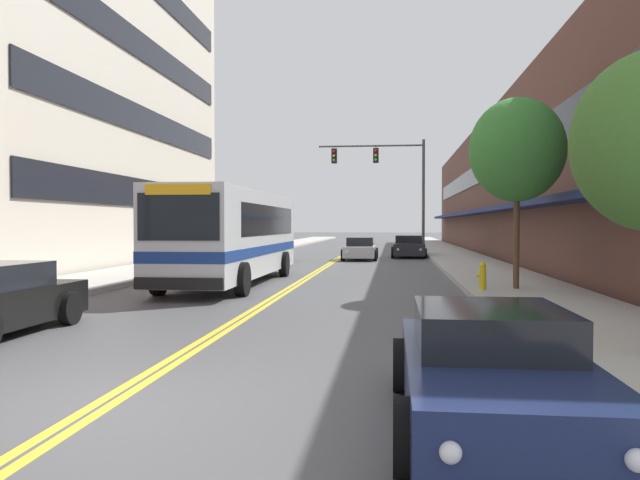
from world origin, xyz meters
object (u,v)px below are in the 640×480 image
(car_silver_moving_lead, at_px, (360,249))
(city_bus, at_px, (234,232))
(car_dark_grey_parked_left_mid, at_px, (251,252))
(street_tree_right_mid, at_px, (517,150))
(traffic_signal_mast, at_px, (389,174))
(car_charcoal_parked_right_mid, at_px, (408,247))
(car_navy_parked_right_foreground, at_px, (492,371))
(fire_hydrant, at_px, (483,276))

(car_silver_moving_lead, bearing_deg, city_bus, -103.66)
(car_dark_grey_parked_left_mid, xyz_separation_m, street_tree_right_mid, (11.26, -13.67, 3.72))
(traffic_signal_mast, distance_m, street_tree_right_mid, 20.34)
(car_dark_grey_parked_left_mid, bearing_deg, city_bus, -80.00)
(car_charcoal_parked_right_mid, bearing_deg, city_bus, -109.57)
(city_bus, bearing_deg, street_tree_right_mid, -15.03)
(car_navy_parked_right_foreground, xyz_separation_m, traffic_signal_mast, (-1.28, 32.58, 4.65))
(car_charcoal_parked_right_mid, bearing_deg, street_tree_right_mid, -82.73)
(car_navy_parked_right_foreground, bearing_deg, car_silver_moving_lead, 95.53)
(car_dark_grey_parked_left_mid, bearing_deg, fire_hydrant, -54.31)
(car_dark_grey_parked_left_mid, xyz_separation_m, fire_hydrant, (10.20, -14.20, -0.01))
(car_silver_moving_lead, height_order, traffic_signal_mast, traffic_signal_mast)
(city_bus, height_order, car_charcoal_parked_right_mid, city_bus)
(fire_hydrant, bearing_deg, city_bus, 159.82)
(car_navy_parked_right_foreground, height_order, car_charcoal_parked_right_mid, car_charcoal_parked_right_mid)
(street_tree_right_mid, height_order, fire_hydrant, street_tree_right_mid)
(car_silver_moving_lead, height_order, street_tree_right_mid, street_tree_right_mid)
(traffic_signal_mast, bearing_deg, street_tree_right_mid, -78.84)
(city_bus, bearing_deg, car_silver_moving_lead, 76.34)
(fire_hydrant, bearing_deg, car_navy_parked_right_foreground, -97.54)
(city_bus, xyz_separation_m, street_tree_right_mid, (9.29, -2.49, 2.49))
(car_charcoal_parked_right_mid, xyz_separation_m, traffic_signal_mast, (-1.24, -1.12, 4.58))
(car_charcoal_parked_right_mid, xyz_separation_m, car_silver_moving_lead, (-2.91, -3.37, -0.03))
(city_bus, distance_m, car_charcoal_parked_right_mid, 19.73)
(traffic_signal_mast, bearing_deg, car_silver_moving_lead, -126.44)
(car_charcoal_parked_right_mid, bearing_deg, car_navy_parked_right_foreground, -89.95)
(car_dark_grey_parked_left_mid, xyz_separation_m, car_navy_parked_right_foreground, (8.60, -26.32, -0.00))
(car_dark_grey_parked_left_mid, height_order, fire_hydrant, car_dark_grey_parked_left_mid)
(car_silver_moving_lead, relative_size, street_tree_right_mid, 0.74)
(street_tree_right_mid, bearing_deg, car_silver_moving_lead, 107.55)
(car_navy_parked_right_foreground, distance_m, fire_hydrant, 12.22)
(city_bus, xyz_separation_m, car_silver_moving_lead, (3.69, 15.19, -1.20))
(car_silver_moving_lead, bearing_deg, fire_hydrant, -76.01)
(car_navy_parked_right_foreground, xyz_separation_m, car_charcoal_parked_right_mid, (-0.03, 33.70, 0.07))
(car_dark_grey_parked_left_mid, height_order, car_navy_parked_right_foreground, car_dark_grey_parked_left_mid)
(city_bus, height_order, traffic_signal_mast, traffic_signal_mast)
(car_charcoal_parked_right_mid, bearing_deg, traffic_signal_mast, -138.09)
(car_navy_parked_right_foreground, relative_size, traffic_signal_mast, 0.60)
(car_dark_grey_parked_left_mid, bearing_deg, street_tree_right_mid, -50.53)
(street_tree_right_mid, distance_m, fire_hydrant, 3.91)
(car_dark_grey_parked_left_mid, distance_m, car_charcoal_parked_right_mid, 11.31)
(fire_hydrant, bearing_deg, street_tree_right_mid, 26.80)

